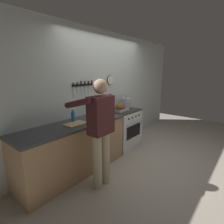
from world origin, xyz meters
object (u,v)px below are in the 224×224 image
Objects in this scene: person_cook at (100,127)px; bottle_wine_red at (99,106)px; stock_pot at (126,103)px; roasting_pan at (120,108)px; bottle_soy_sauce at (95,111)px; cutting_board at (76,124)px; bottle_dish_soap at (73,117)px; stove at (122,128)px.

person_cook is 5.15× the size of bottle_wine_red.
stock_pot is 0.86m from bottle_wine_red.
bottle_wine_red reaches higher than roasting_pan.
stock_pot is at bearing 1.61° from bottle_soy_sauce.
person_cook reaches higher than stock_pot.
cutting_board is at bearing -179.49° from roasting_pan.
roasting_pan is at bearing -6.20° from bottle_dish_soap.
bottle_wine_red is (0.25, 0.13, 0.04)m from bottle_soy_sauce.
bottle_wine_red reaches higher than stove.
stove is 2.50× the size of cutting_board.
person_cook is at bearing -156.99° from stove.
bottle_dish_soap reaches higher than stove.
bottle_soy_sauce is (-0.63, 0.15, 0.01)m from roasting_pan.
person_cook is 4.61× the size of cutting_board.
person_cook is at bearing -136.06° from bottle_wine_red.
bottle_soy_sauce is (-1.10, -0.03, -0.02)m from stock_pot.
person_cook is 1.83m from stock_pot.
person_cook reaches higher than stove.
bottle_soy_sauce is (0.62, 0.16, 0.08)m from cutting_board.
roasting_pan is 1.48× the size of bottle_dish_soap.
roasting_pan is at bearing -74.10° from person_cook.
person_cook reaches higher than roasting_pan.
bottle_dish_soap is 0.74× the size of bottle_wine_red.
bottle_soy_sauce is at bearing -178.39° from stock_pot.
person_cook is 0.66m from bottle_dish_soap.
stock_pot is 1.66m from bottle_dish_soap.
roasting_pan is (1.21, 0.53, 0.03)m from person_cook.
cutting_board is (-1.25, -0.01, -0.07)m from roasting_pan.
stock_pot is at bearing -6.68° from bottle_wine_red.
stock_pot is (0.30, 0.12, 0.56)m from stove.
bottle_wine_red is at bearing 10.33° from bottle_dish_soap.
person_cook is at bearing -156.47° from roasting_pan.
stove is at bearing 19.23° from roasting_pan.
bottle_dish_soap is at bearing -9.89° from person_cook.
person_cook is 6.99× the size of bottle_dish_soap.
roasting_pan is at bearing -160.77° from stove.
bottle_soy_sauce is (0.56, 0.02, -0.01)m from bottle_dish_soap.
bottle_dish_soap reaches higher than roasting_pan.
bottle_soy_sauce is at bearing -48.67° from person_cook.
stock_pot is 0.76× the size of bottle_wine_red.
bottle_soy_sauce is (-0.80, 0.09, 0.54)m from stove.
stock_pot reaches higher than stove.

